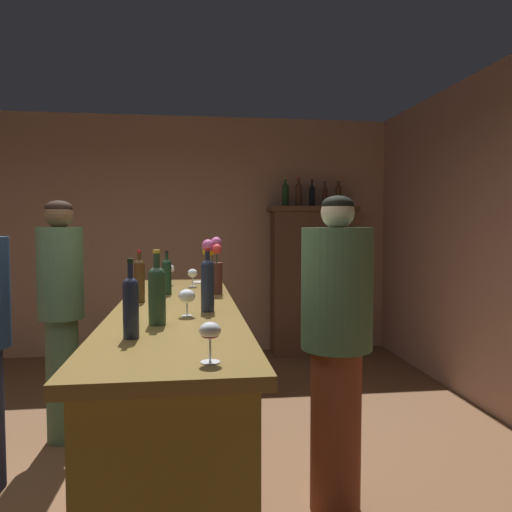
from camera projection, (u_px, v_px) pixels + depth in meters
The scene contains 21 objects.
wall_back at pixel (145, 236), 5.94m from camera, with size 5.99×0.12×2.81m, color tan.
bar_counter at pixel (177, 399), 2.84m from camera, with size 0.67×2.76×1.07m.
display_cabinet at pixel (312, 277), 5.95m from camera, with size 1.04×0.40×1.75m.
wine_bottle_rose at pixel (157, 292), 2.26m from camera, with size 0.08×0.08×0.34m.
wine_bottle_riesling at pixel (139, 279), 2.93m from camera, with size 0.06×0.06×0.31m.
wine_bottle_pinot at pixel (131, 304), 1.99m from camera, with size 0.06×0.06×0.32m.
wine_bottle_merlot at pixel (167, 275), 3.26m from camera, with size 0.06×0.06×0.29m.
wine_bottle_chardonnay at pixel (208, 283), 2.61m from camera, with size 0.07×0.07×0.33m.
wine_glass_front at pixel (187, 297), 2.48m from camera, with size 0.08×0.08×0.14m.
wine_glass_mid at pixel (210, 333), 1.63m from camera, with size 0.07×0.07×0.14m.
wine_glass_rear at pixel (169, 270), 3.80m from camera, with size 0.08×0.08×0.16m.
wine_glass_spare at pixel (192, 274), 3.68m from camera, with size 0.07×0.07×0.13m.
flower_arrangement at pixel (212, 268), 3.30m from camera, with size 0.14×0.15×0.38m.
cheese_plate at pixel (202, 282), 3.93m from camera, with size 0.15×0.15×0.01m, color white.
display_bottle_left at pixel (285, 194), 5.84m from camera, with size 0.08×0.08×0.33m.
display_bottle_midleft at pixel (298, 193), 5.86m from camera, with size 0.07×0.07×0.34m.
display_bottle_center at pixel (312, 195), 5.89m from camera, with size 0.07×0.07×0.32m.
display_bottle_midright at pixel (325, 196), 5.91m from camera, with size 0.06×0.06×0.30m.
display_bottle_right at pixel (338, 194), 5.93m from camera, with size 0.07×0.07×0.32m.
patron_in_navy at pixel (61, 308), 3.50m from camera, with size 0.31×0.31×1.70m.
bartender at pixel (336, 341), 2.63m from camera, with size 0.37×0.37×1.68m.
Camera 1 is at (0.53, -2.65, 1.52)m, focal length 35.11 mm.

